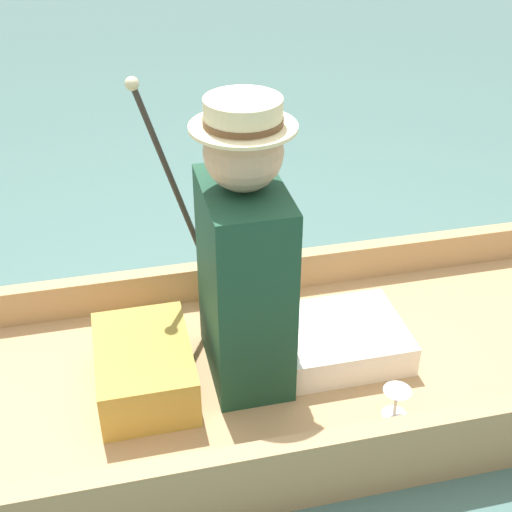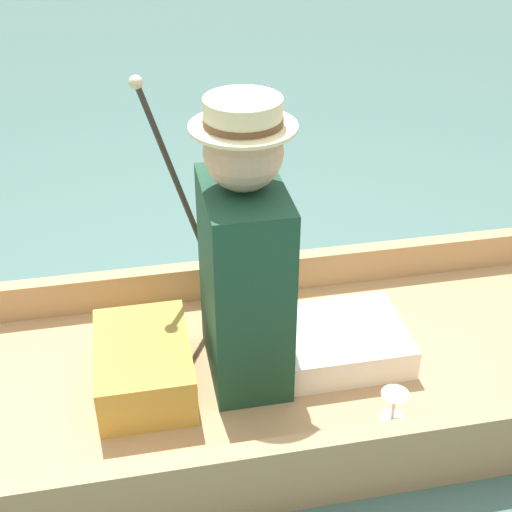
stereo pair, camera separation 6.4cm
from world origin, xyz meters
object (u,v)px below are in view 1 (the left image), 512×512
object	(u,v)px
walking_cane	(173,185)
teddy_bear	(251,268)
seated_person	(263,272)
wine_glass	(396,398)

from	to	relation	value
walking_cane	teddy_bear	bearing A→B (deg)	82.30
seated_person	walking_cane	bearing A→B (deg)	-144.74
walking_cane	wine_glass	bearing A→B (deg)	39.14
teddy_bear	wine_glass	world-z (taller)	teddy_bear
wine_glass	walking_cane	distance (m)	0.98
teddy_bear	walking_cane	xyz separation A→B (m)	(-0.03, -0.26, 0.35)
teddy_bear	walking_cane	size ratio (longest dim) A/B	0.41
seated_person	teddy_bear	world-z (taller)	seated_person
seated_person	walking_cane	world-z (taller)	seated_person
teddy_bear	seated_person	bearing A→B (deg)	-6.66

